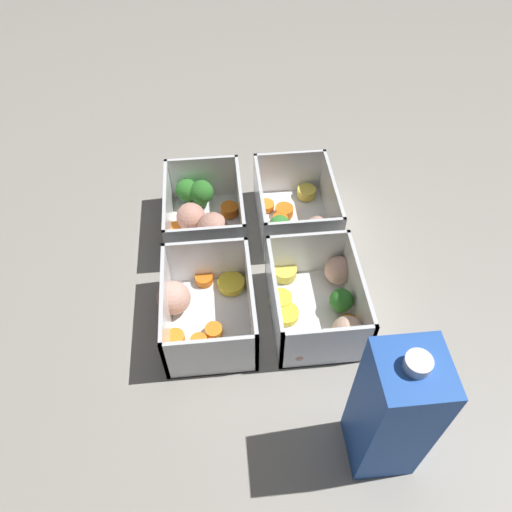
{
  "coord_description": "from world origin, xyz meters",
  "views": [
    {
      "loc": [
        0.46,
        -0.04,
        0.57
      ],
      "look_at": [
        0.0,
        0.0,
        0.03
      ],
      "focal_mm": 35.0,
      "sensor_mm": 36.0,
      "label": 1
    }
  ],
  "objects_px": {
    "container_near_right": "(201,309)",
    "juice_carton": "(393,412)",
    "container_near_left": "(203,215)",
    "container_far_right": "(320,305)",
    "container_far_left": "(298,214)"
  },
  "relations": [
    {
      "from": "container_near_left",
      "to": "container_near_right",
      "type": "xyz_separation_m",
      "value": [
        0.17,
        -0.01,
        -0.0
      ]
    },
    {
      "from": "container_near_right",
      "to": "container_far_left",
      "type": "distance_m",
      "value": 0.22
    },
    {
      "from": "container_near_left",
      "to": "juice_carton",
      "type": "xyz_separation_m",
      "value": [
        0.36,
        0.18,
        0.07
      ]
    },
    {
      "from": "container_near_left",
      "to": "container_near_right",
      "type": "bearing_deg",
      "value": -2.52
    },
    {
      "from": "container_near_left",
      "to": "container_far_right",
      "type": "xyz_separation_m",
      "value": [
        0.18,
        0.15,
        -0.0
      ]
    },
    {
      "from": "container_near_right",
      "to": "container_far_right",
      "type": "relative_size",
      "value": 0.95
    },
    {
      "from": "container_near_right",
      "to": "container_far_right",
      "type": "distance_m",
      "value": 0.16
    },
    {
      "from": "container_far_left",
      "to": "juice_carton",
      "type": "height_order",
      "value": "juice_carton"
    },
    {
      "from": "container_far_right",
      "to": "container_near_left",
      "type": "bearing_deg",
      "value": -140.54
    },
    {
      "from": "container_near_right",
      "to": "juice_carton",
      "type": "relative_size",
      "value": 0.84
    },
    {
      "from": "container_far_left",
      "to": "juice_carton",
      "type": "relative_size",
      "value": 0.77
    },
    {
      "from": "container_far_right",
      "to": "juice_carton",
      "type": "distance_m",
      "value": 0.2
    },
    {
      "from": "container_near_left",
      "to": "juice_carton",
      "type": "distance_m",
      "value": 0.41
    },
    {
      "from": "container_near_right",
      "to": "juice_carton",
      "type": "distance_m",
      "value": 0.28
    },
    {
      "from": "container_far_right",
      "to": "container_far_left",
      "type": "bearing_deg",
      "value": -178.64
    }
  ]
}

